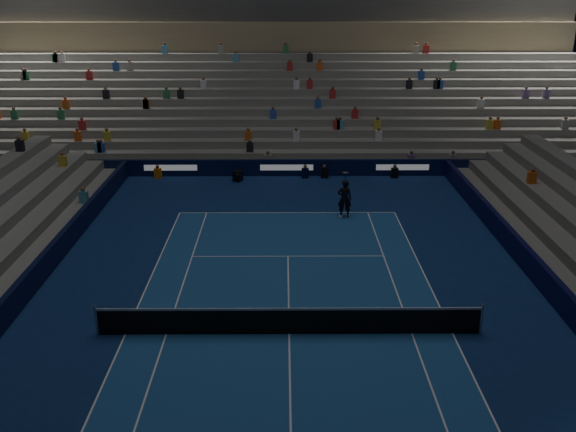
# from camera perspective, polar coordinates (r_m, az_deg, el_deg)

# --- Properties ---
(ground) EXTENTS (90.00, 90.00, 0.00)m
(ground) POSITION_cam_1_polar(r_m,az_deg,el_deg) (21.65, 0.11, -10.53)
(ground) COLOR navy
(ground) RESTS_ON ground
(court_surface) EXTENTS (10.97, 23.77, 0.01)m
(court_surface) POSITION_cam_1_polar(r_m,az_deg,el_deg) (21.65, 0.11, -10.52)
(court_surface) COLOR navy
(court_surface) RESTS_ON ground
(sponsor_barrier_far) EXTENTS (44.00, 0.25, 1.00)m
(sponsor_barrier_far) POSITION_cam_1_polar(r_m,az_deg,el_deg) (38.57, -0.12, 4.36)
(sponsor_barrier_far) COLOR black
(sponsor_barrier_far) RESTS_ON ground
(grandstand_main) EXTENTS (44.00, 15.20, 11.20)m
(grandstand_main) POSITION_cam_1_polar(r_m,az_deg,el_deg) (47.12, -0.18, 10.88)
(grandstand_main) COLOR slate
(grandstand_main) RESTS_ON ground
(tennis_net) EXTENTS (12.90, 0.10, 1.10)m
(tennis_net) POSITION_cam_1_polar(r_m,az_deg,el_deg) (21.40, 0.11, -9.37)
(tennis_net) COLOR #B2B2B7
(tennis_net) RESTS_ON ground
(tennis_player) EXTENTS (0.74, 0.52, 1.94)m
(tennis_player) POSITION_cam_1_polar(r_m,az_deg,el_deg) (31.63, 5.09, 1.55)
(tennis_player) COLOR black
(tennis_player) RESTS_ON ground
(broadcast_camera) EXTENTS (0.62, 0.99, 0.61)m
(broadcast_camera) POSITION_cam_1_polar(r_m,az_deg,el_deg) (37.69, -4.52, 3.62)
(broadcast_camera) COLOR black
(broadcast_camera) RESTS_ON ground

